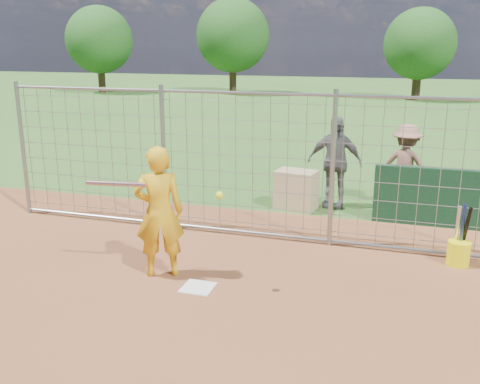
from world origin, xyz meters
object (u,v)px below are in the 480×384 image
(bystander_b, at_px, (334,162))
(equipment_bin, at_px, (296,190))
(batter, at_px, (159,212))
(bystander_c, at_px, (406,166))
(bucket_with_bats, at_px, (459,250))

(bystander_b, relative_size, equipment_bin, 2.37)
(batter, distance_m, bystander_b, 4.63)
(bystander_c, distance_m, bucket_with_bats, 3.13)
(equipment_bin, bearing_deg, bystander_c, 30.31)
(batter, distance_m, equipment_bin, 4.04)
(bystander_c, bearing_deg, bucket_with_bats, 121.19)
(batter, xyz_separation_m, bystander_b, (1.93, 4.20, -0.02))
(bystander_c, bearing_deg, bystander_b, 31.79)
(bystander_b, xyz_separation_m, equipment_bin, (-0.70, -0.39, -0.55))
(bystander_b, bearing_deg, batter, -111.73)
(bystander_b, bearing_deg, bystander_c, 19.84)
(batter, bearing_deg, bystander_b, -139.39)
(bystander_c, height_order, bucket_with_bats, bystander_c)
(batter, xyz_separation_m, equipment_bin, (1.22, 3.81, -0.56))
(bucket_with_bats, bearing_deg, equipment_bin, 144.34)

